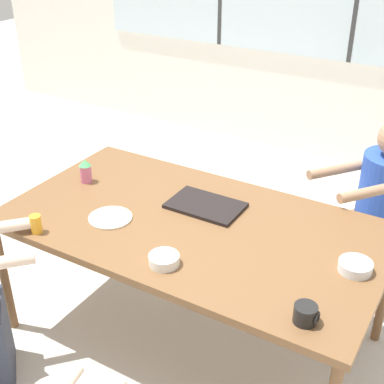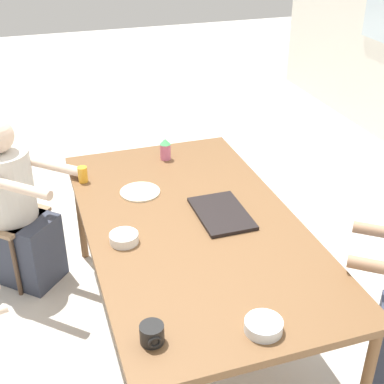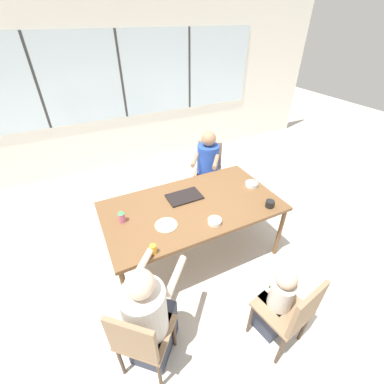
# 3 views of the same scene
# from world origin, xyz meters

# --- Properties ---
(ground_plane) EXTENTS (16.00, 16.00, 0.00)m
(ground_plane) POSITION_xyz_m (0.00, 0.00, 0.00)
(ground_plane) COLOR beige
(wall_back_with_windows) EXTENTS (8.40, 0.08, 2.80)m
(wall_back_with_windows) POSITION_xyz_m (0.00, 2.77, 1.42)
(wall_back_with_windows) COLOR white
(wall_back_with_windows) RESTS_ON ground_plane
(dining_table) EXTENTS (1.98, 1.09, 0.76)m
(dining_table) POSITION_xyz_m (0.00, 0.00, 0.71)
(dining_table) COLOR brown
(dining_table) RESTS_ON ground_plane
(person_man_blue_shirt) EXTENTS (0.63, 0.68, 1.14)m
(person_man_blue_shirt) POSITION_xyz_m (0.75, 0.98, 0.51)
(person_man_blue_shirt) COLOR #333847
(person_man_blue_shirt) RESTS_ON ground_plane
(food_tray_dark) EXTENTS (0.40, 0.26, 0.02)m
(food_tray_dark) POSITION_xyz_m (-0.02, 0.17, 0.77)
(food_tray_dark) COLOR black
(food_tray_dark) RESTS_ON dining_table
(coffee_mug) EXTENTS (0.10, 0.10, 0.08)m
(coffee_mug) POSITION_xyz_m (0.77, -0.41, 0.80)
(coffee_mug) COLOR black
(coffee_mug) RESTS_ON dining_table
(sippy_cup) EXTENTS (0.07, 0.07, 0.14)m
(sippy_cup) POSITION_xyz_m (-0.77, 0.07, 0.83)
(sippy_cup) COLOR #CC668C
(sippy_cup) RESTS_ON dining_table
(juice_glass) EXTENTS (0.06, 0.06, 0.10)m
(juice_glass) POSITION_xyz_m (-0.63, -0.48, 0.81)
(juice_glass) COLOR gold
(juice_glass) RESTS_ON dining_table
(bowl_white_shallow) EXTENTS (0.14, 0.14, 0.05)m
(bowl_white_shallow) POSITION_xyz_m (0.07, -0.38, 0.79)
(bowl_white_shallow) COLOR white
(bowl_white_shallow) RESTS_ON dining_table
(bowl_cereal) EXTENTS (0.15, 0.15, 0.05)m
(bowl_cereal) POSITION_xyz_m (0.85, 0.02, 0.79)
(bowl_cereal) COLOR silver
(bowl_cereal) RESTS_ON dining_table
(plate_tortillas) EXTENTS (0.23, 0.23, 0.01)m
(plate_tortillas) POSITION_xyz_m (-0.39, -0.19, 0.77)
(plate_tortillas) COLOR beige
(plate_tortillas) RESTS_ON dining_table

